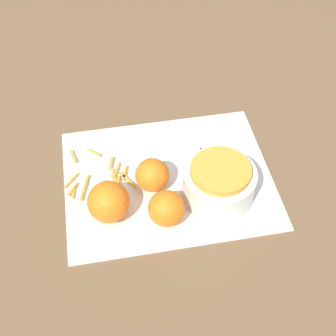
# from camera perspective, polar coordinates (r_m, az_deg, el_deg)

# --- Properties ---
(ground_plane) EXTENTS (4.00, 4.00, 0.00)m
(ground_plane) POSITION_cam_1_polar(r_m,az_deg,el_deg) (1.01, 0.00, -1.34)
(ground_plane) COLOR brown
(cutting_board) EXTENTS (0.44, 0.35, 0.01)m
(cutting_board) POSITION_cam_1_polar(r_m,az_deg,el_deg) (1.00, 0.00, -1.23)
(cutting_board) COLOR silver
(cutting_board) RESTS_ON ground_plane
(bowl_speckled) EXTENTS (0.15, 0.15, 0.08)m
(bowl_speckled) POSITION_cam_1_polar(r_m,az_deg,el_deg) (0.95, 6.27, -1.62)
(bowl_speckled) COLOR silver
(bowl_speckled) RESTS_ON cutting_board
(knife) EXTENTS (0.24, 0.17, 0.02)m
(knife) POSITION_cam_1_polar(r_m,az_deg,el_deg) (1.03, 5.07, 1.30)
(knife) COLOR #232328
(knife) RESTS_ON cutting_board
(orange_left) EXTENTS (0.07, 0.07, 0.07)m
(orange_left) POSITION_cam_1_polar(r_m,az_deg,el_deg) (0.96, -1.94, -0.87)
(orange_left) COLOR orange
(orange_left) RESTS_ON cutting_board
(orange_right) EXTENTS (0.08, 0.08, 0.08)m
(orange_right) POSITION_cam_1_polar(r_m,az_deg,el_deg) (0.92, -7.27, -4.14)
(orange_right) COLOR orange
(orange_right) RESTS_ON cutting_board
(orange_back) EXTENTS (0.07, 0.07, 0.07)m
(orange_back) POSITION_cam_1_polar(r_m,az_deg,el_deg) (0.91, -0.18, -4.95)
(orange_back) COLOR orange
(orange_back) RESTS_ON cutting_board
(peel_pile) EXTENTS (0.15, 0.14, 0.01)m
(peel_pile) POSITION_cam_1_polar(r_m,az_deg,el_deg) (1.01, -8.12, -1.07)
(peel_pile) COLOR orange
(peel_pile) RESTS_ON cutting_board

